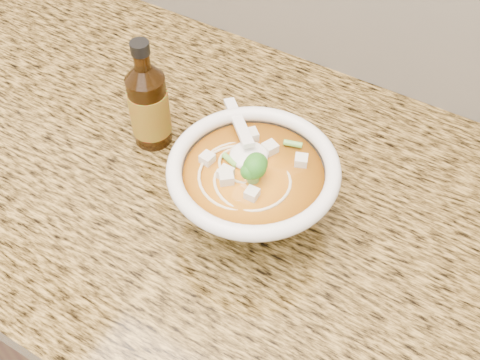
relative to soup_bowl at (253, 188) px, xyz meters
The scene contains 4 objects.
cabinet 0.56m from the soup_bowl, behind, with size 4.00×0.65×0.86m, color #351A10.
counter_slab 0.22m from the soup_bowl, behind, with size 4.00×0.68×0.04m, color #A47F3C.
soup_bowl is the anchor object (origin of this frame).
hot_sauce_bottle 0.21m from the soup_bowl, 167.04° to the left, with size 0.08×0.08×0.18m.
Camera 1 is at (0.45, 1.20, 1.56)m, focal length 45.00 mm.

